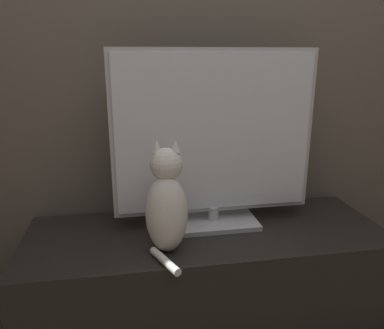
% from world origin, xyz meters
% --- Properties ---
extents(wall_back, '(4.80, 0.05, 2.60)m').
position_xyz_m(wall_back, '(0.00, 1.22, 1.30)').
color(wall_back, '#60564C').
rests_on(wall_back, ground_plane).
extents(tv_stand, '(1.48, 0.53, 0.45)m').
position_xyz_m(tv_stand, '(0.00, 0.92, 0.23)').
color(tv_stand, black).
rests_on(tv_stand, ground_plane).
extents(tv, '(0.83, 0.22, 0.73)m').
position_xyz_m(tv, '(0.04, 0.98, 0.82)').
color(tv, '#B7B7BC').
rests_on(tv, tv_stand).
extents(cat, '(0.18, 0.28, 0.42)m').
position_xyz_m(cat, '(-0.18, 0.79, 0.64)').
color(cat, silver).
rests_on(cat, tv_stand).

